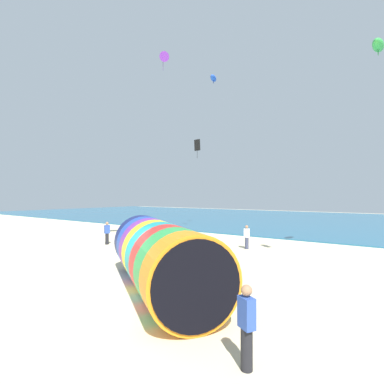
# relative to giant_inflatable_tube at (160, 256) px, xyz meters

# --- Properties ---
(ground_plane) EXTENTS (120.00, 120.00, 0.00)m
(ground_plane) POSITION_rel_giant_inflatable_tube_xyz_m (-0.97, -2.05, -1.26)
(ground_plane) COLOR beige
(sea) EXTENTS (120.00, 40.00, 0.10)m
(sea) POSITION_rel_giant_inflatable_tube_xyz_m (-0.97, 34.99, -1.21)
(sea) COLOR #236084
(sea) RESTS_ON ground
(giant_inflatable_tube) EXTENTS (7.74, 6.36, 2.51)m
(giant_inflatable_tube) POSITION_rel_giant_inflatable_tube_xyz_m (0.00, 0.00, 0.00)
(giant_inflatable_tube) COLOR navy
(giant_inflatable_tube) RESTS_ON ground
(kite_handler) EXTENTS (0.42, 0.37, 1.69)m
(kite_handler) POSITION_rel_giant_inflatable_tube_xyz_m (4.71, -2.63, -0.39)
(kite_handler) COLOR black
(kite_handler) RESTS_ON ground
(kite_blue_parafoil) EXTENTS (1.02, 1.52, 0.74)m
(kite_blue_parafoil) POSITION_rel_giant_inflatable_tube_xyz_m (-7.57, 15.78, 13.26)
(kite_blue_parafoil) COLOR blue
(kite_green_parafoil) EXTENTS (0.72, 1.48, 0.81)m
(kite_green_parafoil) POSITION_rel_giant_inflatable_tube_xyz_m (6.08, 9.87, 9.92)
(kite_green_parafoil) COLOR green
(kite_purple_delta) EXTENTS (1.44, 1.37, 1.79)m
(kite_purple_delta) POSITION_rel_giant_inflatable_tube_xyz_m (-10.77, 12.28, 14.83)
(kite_purple_delta) COLOR purple
(kite_black_diamond) EXTENTS (0.76, 0.20, 1.85)m
(kite_black_diamond) POSITION_rel_giant_inflatable_tube_xyz_m (-9.35, 15.67, 7.07)
(kite_black_diamond) COLOR black
(bystander_near_water) EXTENTS (0.39, 0.42, 1.63)m
(bystander_near_water) POSITION_rel_giant_inflatable_tube_xyz_m (-2.53, 4.87, -0.43)
(bystander_near_water) COLOR #726651
(bystander_near_water) RESTS_ON ground
(bystander_mid_beach) EXTENTS (0.34, 0.42, 1.59)m
(bystander_mid_beach) POSITION_rel_giant_inflatable_tube_xyz_m (-9.94, 5.43, -0.45)
(bystander_mid_beach) COLOR black
(bystander_mid_beach) RESTS_ON ground
(bystander_far_left) EXTENTS (0.41, 0.33, 1.53)m
(bystander_far_left) POSITION_rel_giant_inflatable_tube_xyz_m (-1.18, 9.61, -0.48)
(bystander_far_left) COLOR #383D56
(bystander_far_left) RESTS_ON ground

